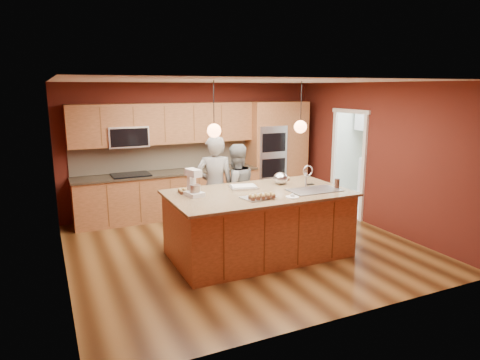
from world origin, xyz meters
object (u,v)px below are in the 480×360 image
island (259,223)px  person_right (236,190)px  stand_mixer (194,184)px  person_left (215,187)px  mixing_bowl (280,178)px

island → person_right: bearing=87.0°
stand_mixer → person_left: bearing=39.6°
person_left → mixing_bowl: size_ratio=7.39×
person_right → mixing_bowl: 0.91m
person_right → mixing_bowl: person_right is taller
stand_mixer → mixing_bowl: 1.58m
person_left → person_right: (0.39, 0.00, -0.09)m
person_left → mixing_bowl: person_left is taller
island → mixing_bowl: (0.56, 0.33, 0.60)m
island → mixing_bowl: island is taller
island → stand_mixer: (-1.00, 0.19, 0.68)m
person_right → stand_mixer: (-1.06, -0.84, 0.38)m
stand_mixer → mixing_bowl: bearing=-6.9°
stand_mixer → island: bearing=-22.8°
person_right → stand_mixer: size_ratio=4.06×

